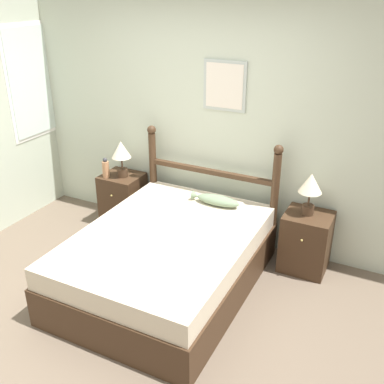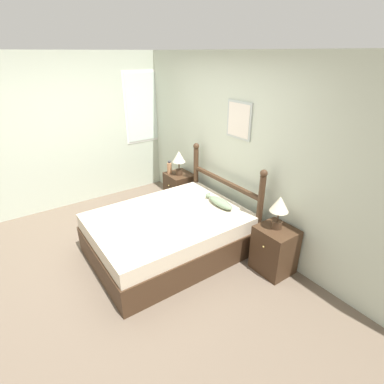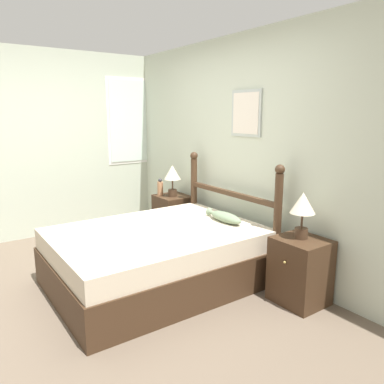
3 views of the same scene
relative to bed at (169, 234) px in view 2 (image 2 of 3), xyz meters
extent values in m
plane|color=brown|center=(-0.14, -0.59, -0.28)|extent=(16.00, 16.00, 0.00)
cube|color=beige|center=(-0.14, 1.14, 0.99)|extent=(6.40, 0.06, 2.55)
cube|color=#ADB7B2|center=(0.08, 1.10, 1.42)|extent=(0.45, 0.02, 0.50)
cube|color=silver|center=(0.08, 1.09, 1.42)|extent=(0.39, 0.01, 0.44)
cube|color=beige|center=(-2.27, -0.59, 0.99)|extent=(0.06, 6.40, 2.55)
cube|color=white|center=(-2.23, 0.96, 1.30)|extent=(0.01, 1.00, 1.30)
cube|color=silver|center=(-2.23, 0.96, 1.30)|extent=(0.01, 0.92, 1.22)
cube|color=#3D2819|center=(0.00, 0.00, -0.10)|extent=(1.50, 2.01, 0.36)
cube|color=beige|center=(0.00, 0.00, 0.19)|extent=(1.46, 1.97, 0.20)
cylinder|color=#3D2819|center=(-0.71, 0.96, 0.29)|extent=(0.08, 0.08, 1.13)
sphere|color=#3D2819|center=(-0.71, 0.96, 0.90)|extent=(0.10, 0.10, 0.10)
cylinder|color=#3D2819|center=(0.71, 0.96, 0.29)|extent=(0.08, 0.08, 1.13)
sphere|color=#3D2819|center=(0.71, 0.96, 0.90)|extent=(0.10, 0.10, 0.10)
cube|color=#3D2819|center=(0.00, 0.96, 0.54)|extent=(1.42, 0.06, 0.05)
cube|color=#3D2819|center=(-1.09, 0.87, 0.02)|extent=(0.45, 0.41, 0.60)
sphere|color=tan|center=(-1.09, 0.66, 0.15)|extent=(0.02, 0.02, 0.02)
cube|color=#3D2819|center=(1.09, 0.87, 0.02)|extent=(0.45, 0.41, 0.60)
sphere|color=tan|center=(1.09, 0.66, 0.15)|extent=(0.02, 0.02, 0.02)
cylinder|color=#422D1E|center=(-1.05, 0.85, 0.37)|extent=(0.12, 0.12, 0.10)
cylinder|color=#422D1E|center=(-1.05, 0.85, 0.49)|extent=(0.02, 0.02, 0.14)
cone|color=beige|center=(-1.05, 0.85, 0.65)|extent=(0.22, 0.22, 0.19)
cylinder|color=#422D1E|center=(1.06, 0.88, 0.37)|extent=(0.12, 0.12, 0.10)
cylinder|color=#422D1E|center=(1.06, 0.88, 0.49)|extent=(0.02, 0.02, 0.14)
cone|color=beige|center=(1.06, 0.88, 0.65)|extent=(0.22, 0.22, 0.19)
cylinder|color=tan|center=(-1.21, 0.76, 0.42)|extent=(0.08, 0.08, 0.18)
sphere|color=#333338|center=(-1.21, 0.76, 0.53)|extent=(0.05, 0.05, 0.05)
ellipsoid|color=gray|center=(0.19, 0.74, 0.34)|extent=(0.46, 0.16, 0.10)
cone|color=gray|center=(-0.07, 0.74, 0.34)|extent=(0.06, 0.09, 0.09)
camera|label=1|loc=(1.79, -3.03, 2.35)|focal=42.00mm
camera|label=2|loc=(2.99, -1.71, 2.25)|focal=28.00mm
camera|label=3|loc=(3.12, -1.75, 1.42)|focal=35.00mm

